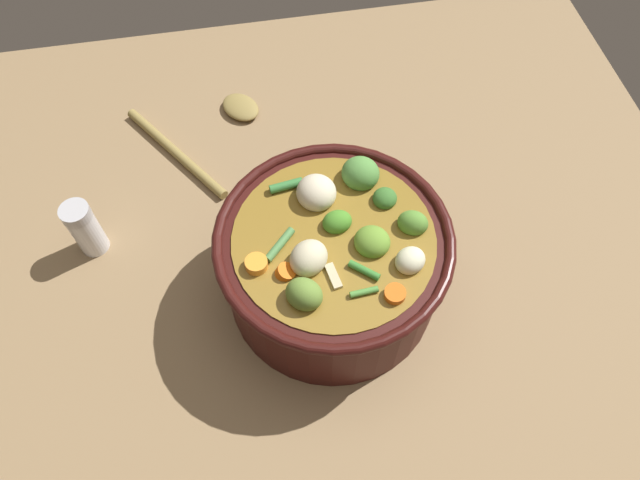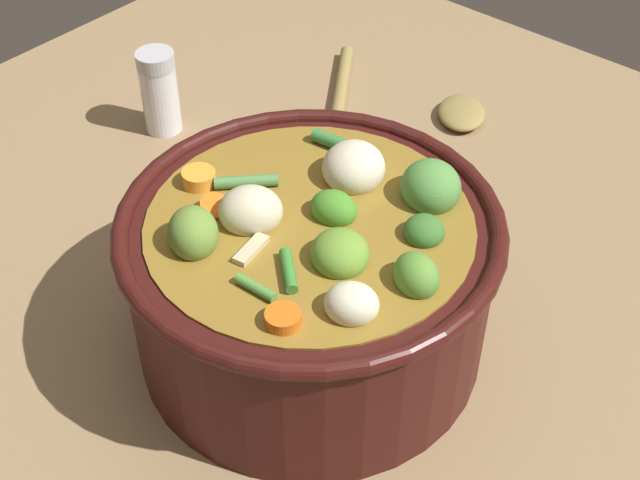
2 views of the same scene
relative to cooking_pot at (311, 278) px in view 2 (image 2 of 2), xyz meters
The scene contains 4 objects.
ground_plane 0.07m from the cooking_pot, 125.39° to the left, with size 1.10×1.10×0.00m, color #8C704C.
cooking_pot is the anchor object (origin of this frame).
wooden_spoon 0.34m from the cooking_pot, 24.05° to the left, with size 0.21×0.22×0.02m.
salt_shaker 0.33m from the cooking_pot, 68.54° to the left, with size 0.04×0.04×0.09m.
Camera 2 is at (-0.36, -0.32, 0.54)m, focal length 50.27 mm.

